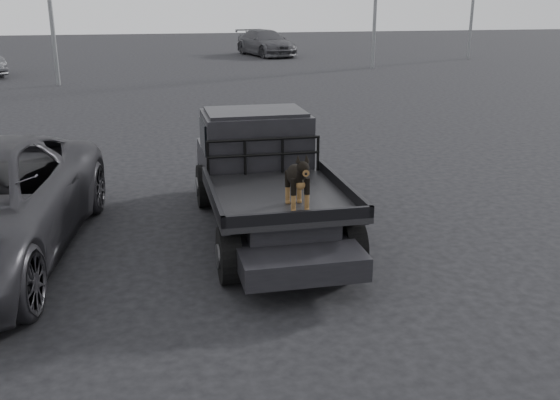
{
  "coord_description": "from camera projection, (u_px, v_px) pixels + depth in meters",
  "views": [
    {
      "loc": [
        -1.18,
        -7.39,
        3.58
      ],
      "look_at": [
        0.3,
        -0.47,
        1.27
      ],
      "focal_mm": 40.0,
      "sensor_mm": 36.0,
      "label": 1
    }
  ],
  "objects": [
    {
      "name": "headache_rack",
      "position": [
        264.0,
        156.0,
        9.78
      ],
      "size": [
        1.8,
        0.08,
        0.55
      ],
      "primitive_type": null,
      "color": "black",
      "rests_on": "flatbed_ute"
    },
    {
      "name": "dog",
      "position": [
        297.0,
        180.0,
        8.17
      ],
      "size": [
        0.32,
        0.6,
        0.74
      ],
      "primitive_type": null,
      "color": "black",
      "rests_on": "flatbed_ute"
    },
    {
      "name": "ground",
      "position": [
        250.0,
        282.0,
        8.21
      ],
      "size": [
        120.0,
        120.0,
        0.0
      ],
      "primitive_type": "plane",
      "color": "black",
      "rests_on": "ground"
    },
    {
      "name": "distant_car_b",
      "position": [
        266.0,
        43.0,
        39.72
      ],
      "size": [
        3.54,
        5.89,
        1.6
      ],
      "primitive_type": "imported",
      "rotation": [
        0.0,
        0.0,
        0.25
      ],
      "color": "#454549",
      "rests_on": "ground"
    },
    {
      "name": "flatbed_ute",
      "position": [
        267.0,
        205.0,
        9.82
      ],
      "size": [
        2.0,
        5.4,
        0.92
      ],
      "primitive_type": null,
      "color": "black",
      "rests_on": "ground"
    },
    {
      "name": "ute_cab",
      "position": [
        256.0,
        136.0,
        10.43
      ],
      "size": [
        1.72,
        1.3,
        0.88
      ],
      "primitive_type": null,
      "color": "black",
      "rests_on": "flatbed_ute"
    }
  ]
}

